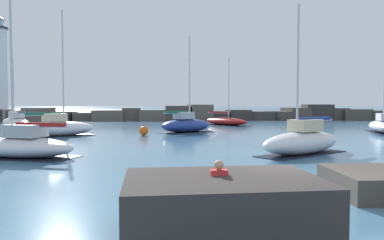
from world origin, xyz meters
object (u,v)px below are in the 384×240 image
sailboat_moored_2 (58,127)px  sailboat_moored_5 (16,122)px  sailboat_moored_7 (302,141)px  sailboat_moored_4 (226,121)px  mooring_buoy_orange_near (144,131)px  person_on_rocks (219,193)px  sailboat_moored_1 (21,145)px  sailboat_moored_6 (186,125)px

sailboat_moored_2 → sailboat_moored_5: sailboat_moored_2 is taller
sailboat_moored_2 → sailboat_moored_7: sailboat_moored_2 is taller
sailboat_moored_4 → sailboat_moored_5: bearing=-169.3°
mooring_buoy_orange_near → sailboat_moored_4: bearing=56.1°
sailboat_moored_7 → sailboat_moored_4: bearing=89.9°
sailboat_moored_7 → mooring_buoy_orange_near: 15.43m
sailboat_moored_2 → person_on_rocks: 26.06m
sailboat_moored_2 → person_on_rocks: bearing=-67.3°
sailboat_moored_7 → person_on_rocks: (-6.30, -12.00, 0.17)m
sailboat_moored_5 → person_on_rocks: 37.88m
sailboat_moored_1 → sailboat_moored_4: bearing=60.7°
sailboat_moored_1 → person_on_rocks: 14.51m
sailboat_moored_2 → sailboat_moored_4: 21.66m
mooring_buoy_orange_near → person_on_rocks: (2.97, -24.34, 0.48)m
sailboat_moored_4 → person_on_rocks: 38.72m
mooring_buoy_orange_near → sailboat_moored_5: bearing=146.6°
sailboat_moored_5 → sailboat_moored_2: bearing=-53.5°
mooring_buoy_orange_near → sailboat_moored_2: bearing=-177.7°
sailboat_moored_4 → sailboat_moored_7: 26.19m
sailboat_moored_5 → mooring_buoy_orange_near: bearing=-33.4°
sailboat_moored_2 → sailboat_moored_1: bearing=-82.6°
sailboat_moored_2 → sailboat_moored_5: bearing=126.5°
sailboat_moored_5 → mooring_buoy_orange_near: size_ratio=7.88×
mooring_buoy_orange_near → person_on_rocks: bearing=-83.1°
sailboat_moored_1 → sailboat_moored_6: size_ratio=1.01×
sailboat_moored_4 → mooring_buoy_orange_near: sailboat_moored_4 is taller
sailboat_moored_1 → person_on_rocks: size_ratio=5.74×
sailboat_moored_6 → sailboat_moored_7: 16.32m
sailboat_moored_1 → sailboat_moored_4: size_ratio=1.10×
sailboat_moored_5 → sailboat_moored_6: (18.04, -6.37, 0.05)m
sailboat_moored_4 → person_on_rocks: (-6.36, -38.19, 0.37)m
sailboat_moored_5 → person_on_rocks: (17.21, -33.74, 0.19)m
sailboat_moored_1 → sailboat_moored_5: size_ratio=1.17×
sailboat_moored_4 → sailboat_moored_2: bearing=-139.2°
sailboat_moored_2 → sailboat_moored_6: bearing=17.0°
sailboat_moored_6 → sailboat_moored_2: bearing=-163.0°
sailboat_moored_5 → sailboat_moored_7: size_ratio=0.97×
mooring_buoy_orange_near → sailboat_moored_1: bearing=-113.6°
sailboat_moored_7 → sailboat_moored_5: bearing=137.2°
sailboat_moored_5 → sailboat_moored_7: sailboat_moored_7 is taller
sailboat_moored_6 → person_on_rocks: bearing=-91.7°
sailboat_moored_4 → mooring_buoy_orange_near: (-9.33, -13.85, -0.11)m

